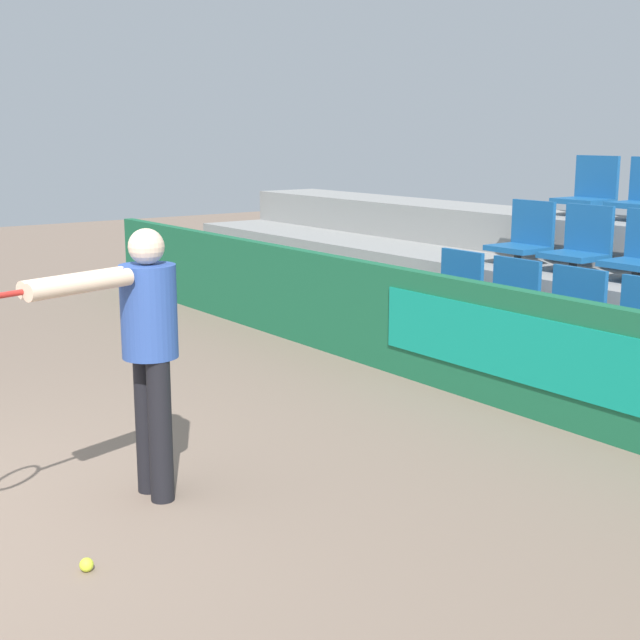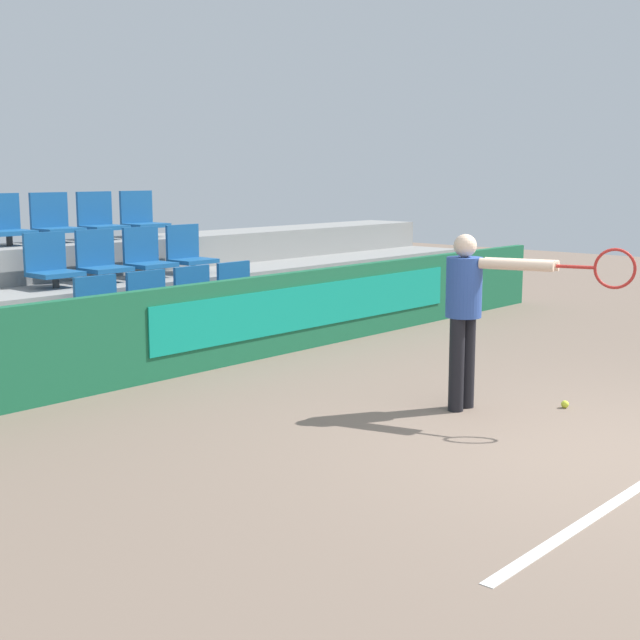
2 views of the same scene
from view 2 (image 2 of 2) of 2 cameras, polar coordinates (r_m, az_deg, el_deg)
ground_plane at (r=6.94m, az=17.46°, el=-7.85°), size 30.00×30.00×0.00m
barrier_wall at (r=9.32m, az=-6.37°, el=-0.25°), size 12.52×0.14×0.90m
bleacher_tier_front at (r=9.74m, az=-8.64°, el=-1.39°), size 12.12×0.91×0.40m
bleacher_tier_middle at (r=10.42m, az=-11.87°, el=0.33°), size 12.12×0.91×0.80m
bleacher_tier_back at (r=11.13m, az=-14.70°, el=1.83°), size 12.12×0.91×1.19m
stadium_chair_0 at (r=9.21m, az=-13.75°, el=0.61°), size 0.49×0.42×0.58m
stadium_chair_1 at (r=9.58m, az=-10.64°, el=1.04°), size 0.49×0.42×0.58m
stadium_chair_2 at (r=9.97m, az=-7.77°, el=1.45°), size 0.49×0.42×0.58m
stadium_chair_3 at (r=10.39m, az=-5.12°, el=1.82°), size 0.49×0.42×0.58m
stadium_chair_4 at (r=9.92m, az=-16.84°, el=3.41°), size 0.49×0.42×0.58m
stadium_chair_5 at (r=10.26m, az=-13.84°, el=3.73°), size 0.49×0.42×0.58m
stadium_chair_6 at (r=10.63m, az=-11.03°, el=4.01°), size 0.49×0.42×0.58m
stadium_chair_7 at (r=11.02m, az=-8.41°, el=4.27°), size 0.49×0.42×0.58m
stadium_chair_8 at (r=10.68m, az=-19.52°, el=5.82°), size 0.49×0.42×0.58m
stadium_chair_9 at (r=11.00m, az=-16.63°, el=6.05°), size 0.49×0.42×0.58m
stadium_chair_10 at (r=11.34m, az=-13.90°, el=6.26°), size 0.49×0.42×0.58m
stadium_chair_11 at (r=11.71m, az=-11.34°, el=6.44°), size 0.49×0.42×0.58m
tennis_player at (r=7.59m, az=9.77°, el=1.05°), size 0.55×1.47×1.50m
tennis_ball at (r=8.00m, az=15.41°, el=-5.22°), size 0.07×0.07×0.07m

